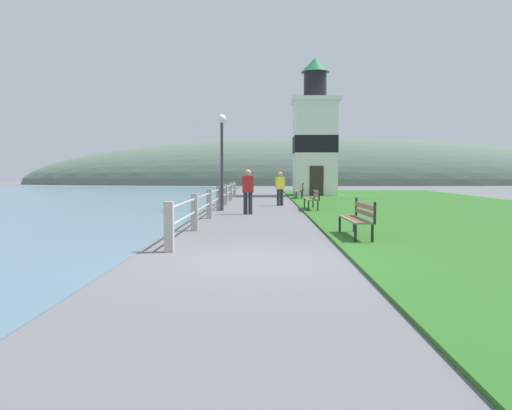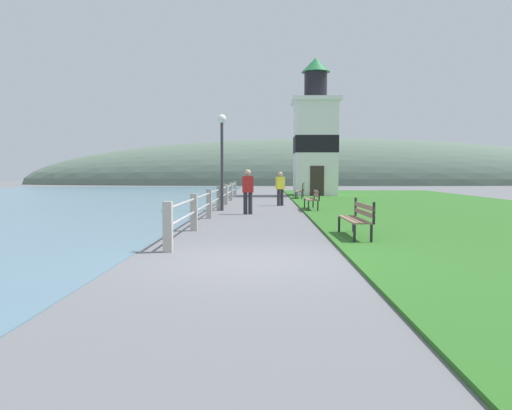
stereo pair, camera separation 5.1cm
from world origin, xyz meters
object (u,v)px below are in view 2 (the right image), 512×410
at_px(park_bench_near, 358,217).
at_px(park_bench_far, 301,190).
at_px(lighthouse, 315,139).
at_px(person_by_railing, 280,187).
at_px(person_strolling, 248,190).
at_px(lamp_post, 222,144).
at_px(park_bench_midway, 313,198).

xyz_separation_m(park_bench_near, park_bench_far, (-0.09, 17.76, -0.00)).
distance_m(lighthouse, person_by_railing, 10.95).
relative_size(park_bench_far, lighthouse, 0.21).
xyz_separation_m(park_bench_near, person_by_railing, (-1.49, 11.82, 0.33)).
bearing_deg(park_bench_near, lighthouse, -94.64).
xyz_separation_m(person_strolling, lamp_post, (-1.13, 1.78, 1.82)).
xyz_separation_m(person_strolling, person_by_railing, (1.37, 4.85, -0.04)).
relative_size(person_strolling, person_by_railing, 1.05).
xyz_separation_m(park_bench_midway, park_bench_far, (0.13, 8.92, -0.00)).
height_order(park_bench_far, person_strolling, person_strolling).
bearing_deg(park_bench_midway, person_by_railing, -67.20).
bearing_deg(person_strolling, lamp_post, 27.36).
height_order(park_bench_midway, person_by_railing, person_by_railing).
relative_size(park_bench_near, park_bench_far, 1.02).
distance_m(park_bench_near, park_bench_far, 17.76).
height_order(lighthouse, person_by_railing, lighthouse).
relative_size(park_bench_midway, person_strolling, 1.13).
relative_size(park_bench_near, park_bench_midway, 1.03).
bearing_deg(person_by_railing, lamp_post, 117.25).
bearing_deg(park_bench_midway, lighthouse, -96.31).
distance_m(park_bench_midway, person_by_railing, 3.25).
relative_size(park_bench_near, lighthouse, 0.21).
height_order(park_bench_midway, lamp_post, lamp_post).
height_order(park_bench_midway, person_strolling, person_strolling).
height_order(park_bench_near, lighthouse, lighthouse).
relative_size(park_bench_near, person_by_railing, 1.22).
distance_m(lighthouse, person_strolling, 15.85).
relative_size(park_bench_near, lamp_post, 0.50).
relative_size(park_bench_midway, person_by_railing, 1.18).
distance_m(park_bench_midway, lighthouse, 13.65).
bearing_deg(park_bench_far, lamp_post, 72.95).
relative_size(park_bench_midway, park_bench_far, 0.99).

